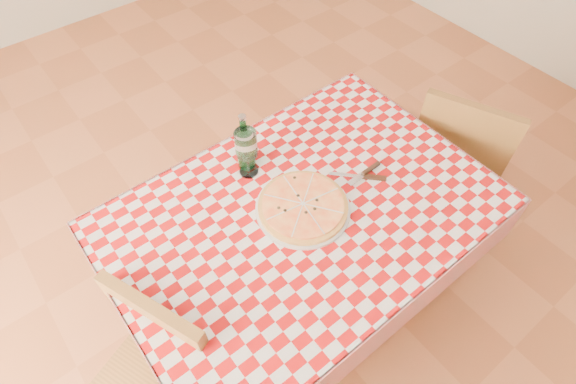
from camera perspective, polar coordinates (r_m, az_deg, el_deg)
name	(u,v)px	position (r m, az deg, el deg)	size (l,w,h in m)	color
dining_table	(303,227)	(1.61, 1.89, -4.48)	(1.20, 0.80, 0.75)	brown
tablecloth	(304,212)	(1.53, 1.98, -2.51)	(1.30, 0.90, 0.01)	#96090A
chair_near	(456,156)	(2.19, 20.58, 4.36)	(0.51, 0.51, 0.86)	brown
chair_far	(155,372)	(1.64, -16.57, -21.09)	(0.48, 0.48, 0.83)	brown
pizza_plate	(303,206)	(1.51, 1.91, -1.77)	(0.32, 0.32, 0.04)	#CA8E43
water_bottle	(245,142)	(1.58, -5.51, 6.38)	(0.07, 0.07, 0.24)	#186024
wine_glass	(247,153)	(1.57, -5.23, 4.92)	(0.08, 0.08, 0.19)	white
cutlery	(362,175)	(1.63, 9.42, 2.13)	(0.22, 0.18, 0.02)	silver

